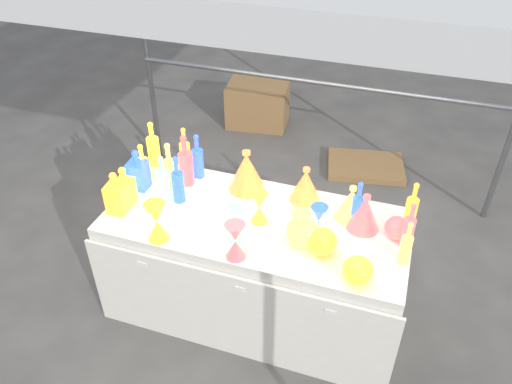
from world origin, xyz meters
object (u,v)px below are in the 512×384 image
(decanter_0, at_px, (125,185))
(globe_0, at_px, (358,271))
(display_table, at_px, (256,265))
(hourglass_0, at_px, (157,222))
(lampshade_0, at_px, (247,170))
(bottle_0, at_px, (153,144))
(cardboard_box_closed, at_px, (258,104))

(decanter_0, height_order, globe_0, decanter_0)
(globe_0, bearing_deg, display_table, 155.42)
(hourglass_0, bearing_deg, lampshade_0, 63.15)
(bottle_0, distance_m, lampshade_0, 0.70)
(bottle_0, xyz_separation_m, lampshade_0, (0.69, -0.07, -0.02))
(display_table, height_order, decanter_0, decanter_0)
(display_table, height_order, globe_0, globe_0)
(display_table, height_order, cardboard_box_closed, display_table)
(lampshade_0, bearing_deg, globe_0, -11.58)
(decanter_0, bearing_deg, hourglass_0, -37.95)
(display_table, bearing_deg, hourglass_0, -145.07)
(display_table, distance_m, hourglass_0, 0.76)
(cardboard_box_closed, distance_m, lampshade_0, 2.35)
(display_table, xyz_separation_m, lampshade_0, (-0.16, 0.29, 0.51))
(bottle_0, bearing_deg, hourglass_0, -60.75)
(bottle_0, relative_size, lampshade_0, 1.16)
(decanter_0, bearing_deg, display_table, 3.03)
(cardboard_box_closed, xyz_separation_m, lampshade_0, (0.64, -2.16, 0.66))
(display_table, height_order, bottle_0, bottle_0)
(display_table, bearing_deg, lampshade_0, 118.39)
(globe_0, relative_size, lampshade_0, 0.59)
(hourglass_0, height_order, lampshade_0, lampshade_0)
(display_table, distance_m, decanter_0, 0.96)
(bottle_0, xyz_separation_m, decanter_0, (0.04, -0.44, -0.04))
(cardboard_box_closed, distance_m, hourglass_0, 2.87)
(cardboard_box_closed, xyz_separation_m, hourglass_0, (0.33, -2.78, 0.64))
(cardboard_box_closed, bearing_deg, bottle_0, -98.75)
(cardboard_box_closed, height_order, lampshade_0, lampshade_0)
(cardboard_box_closed, bearing_deg, decanter_0, -97.63)
(bottle_0, distance_m, globe_0, 1.64)
(display_table, xyz_separation_m, cardboard_box_closed, (-0.80, 2.45, -0.15))
(lampshade_0, bearing_deg, display_table, -37.14)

